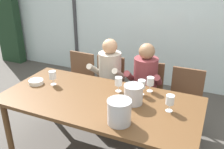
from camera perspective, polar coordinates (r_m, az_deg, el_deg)
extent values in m
plane|color=#4C4742|center=(3.92, 3.92, -8.98)|extent=(14.00, 14.00, 0.00)
cube|color=silver|center=(4.57, 10.05, 13.17)|extent=(7.37, 0.03, 2.60)
cube|color=#38383D|center=(5.21, -8.52, 14.54)|extent=(0.06, 0.06, 2.60)
cube|color=#568942|center=(8.08, 16.47, 14.11)|extent=(13.37, 2.40, 1.77)
cube|color=#1E3823|center=(6.15, -23.17, 14.36)|extent=(0.56, 0.20, 2.60)
cube|color=brown|center=(2.73, -3.00, -5.97)|extent=(2.17, 1.03, 0.04)
cylinder|color=brown|center=(3.20, -22.72, -11.38)|extent=(0.07, 0.07, 0.74)
cylinder|color=brown|center=(3.71, -13.71, -5.05)|extent=(0.07, 0.07, 0.74)
cylinder|color=brown|center=(3.07, 18.01, -12.25)|extent=(0.07, 0.07, 0.74)
cube|color=brown|center=(3.88, -8.27, -1.93)|extent=(0.46, 0.46, 0.03)
cube|color=brown|center=(3.94, -6.81, 2.11)|extent=(0.42, 0.06, 0.42)
cylinder|color=brown|center=(3.95, -11.92, -5.45)|extent=(0.04, 0.04, 0.44)
cylinder|color=brown|center=(3.75, -7.31, -6.81)|extent=(0.04, 0.04, 0.44)
cylinder|color=brown|center=(4.22, -8.76, -3.24)|extent=(0.04, 0.04, 0.44)
cylinder|color=brown|center=(4.03, -4.31, -4.38)|extent=(0.04, 0.04, 0.44)
cube|color=brown|center=(3.67, -1.31, -3.26)|extent=(0.48, 0.48, 0.03)
cube|color=brown|center=(3.74, -0.29, 1.10)|extent=(0.42, 0.07, 0.42)
cylinder|color=brown|center=(3.69, -5.10, -7.27)|extent=(0.04, 0.04, 0.44)
cylinder|color=brown|center=(3.57, 0.55, -8.32)|extent=(0.04, 0.04, 0.44)
cylinder|color=brown|center=(3.99, -2.91, -4.62)|extent=(0.04, 0.04, 0.44)
cylinder|color=brown|center=(3.88, 2.34, -5.49)|extent=(0.04, 0.04, 0.44)
cube|color=brown|center=(3.48, 7.74, -5.03)|extent=(0.50, 0.50, 0.03)
cube|color=brown|center=(3.56, 8.41, -0.39)|extent=(0.42, 0.10, 0.42)
cylinder|color=brown|center=(3.47, 3.90, -9.46)|extent=(0.04, 0.04, 0.44)
cylinder|color=brown|center=(3.43, 10.23, -10.28)|extent=(0.04, 0.04, 0.44)
cylinder|color=brown|center=(3.78, 5.12, -6.40)|extent=(0.04, 0.04, 0.44)
cylinder|color=brown|center=(3.75, 10.87, -7.11)|extent=(0.04, 0.04, 0.44)
cube|color=brown|center=(3.39, 15.99, -6.68)|extent=(0.45, 0.45, 0.03)
cube|color=brown|center=(3.47, 16.89, -1.93)|extent=(0.42, 0.04, 0.42)
cylinder|color=brown|center=(3.37, 11.82, -11.04)|extent=(0.04, 0.04, 0.44)
cylinder|color=brown|center=(3.34, 18.32, -12.20)|extent=(0.04, 0.04, 0.44)
cylinder|color=brown|center=(3.69, 13.10, -7.87)|extent=(0.04, 0.04, 0.44)
cylinder|color=brown|center=(3.66, 18.99, -8.88)|extent=(0.04, 0.04, 0.44)
cylinder|color=#B7AD9E|center=(3.54, -0.48, 0.97)|extent=(0.33, 0.33, 0.52)
sphere|color=tan|center=(3.42, -0.50, 6.45)|extent=(0.21, 0.21, 0.21)
cube|color=#47423D|center=(3.53, -3.18, -3.83)|extent=(0.14, 0.40, 0.13)
cube|color=#47423D|center=(3.46, -0.54, -4.42)|extent=(0.14, 0.40, 0.13)
cylinder|color=#47423D|center=(3.51, -4.64, -8.83)|extent=(0.10, 0.10, 0.46)
cylinder|color=#47423D|center=(3.43, -1.99, -9.54)|extent=(0.10, 0.10, 0.46)
cylinder|color=#B7AD9E|center=(3.52, -4.12, 1.18)|extent=(0.09, 0.33, 0.26)
cylinder|color=#B7AD9E|center=(3.36, 1.57, 0.13)|extent=(0.09, 0.33, 0.26)
cylinder|color=brown|center=(3.38, 7.63, -0.44)|extent=(0.35, 0.35, 0.52)
sphere|color=#936B4C|center=(3.25, 7.97, 5.27)|extent=(0.21, 0.21, 0.21)
cube|color=#47423D|center=(3.34, 5.16, -5.65)|extent=(0.16, 0.41, 0.13)
cube|color=#47423D|center=(3.31, 8.20, -6.12)|extent=(0.16, 0.41, 0.13)
cylinder|color=#47423D|center=(3.30, 4.12, -11.06)|extent=(0.10, 0.10, 0.46)
cylinder|color=#47423D|center=(3.27, 7.23, -11.59)|extent=(0.10, 0.10, 0.46)
cylinder|color=brown|center=(3.30, 4.00, -0.40)|extent=(0.11, 0.33, 0.26)
cylinder|color=brown|center=(3.23, 10.51, -1.30)|extent=(0.11, 0.33, 0.26)
cylinder|color=#B7B7BC|center=(2.61, 4.91, -4.56)|extent=(0.20, 0.20, 0.20)
torus|color=silver|center=(2.56, 4.99, -2.57)|extent=(0.21, 0.21, 0.01)
cylinder|color=#B7B7BC|center=(2.28, 1.68, -8.58)|extent=(0.22, 0.22, 0.23)
torus|color=silver|center=(2.22, 1.71, -6.06)|extent=(0.23, 0.23, 0.01)
cylinder|color=silver|center=(3.18, -16.96, -1.63)|extent=(0.17, 0.17, 0.05)
cylinder|color=silver|center=(2.83, 6.67, -4.48)|extent=(0.07, 0.07, 0.00)
cylinder|color=silver|center=(2.81, 6.71, -3.77)|extent=(0.01, 0.01, 0.07)
cylinder|color=silver|center=(2.78, 6.79, -2.21)|extent=(0.08, 0.08, 0.09)
cylinder|color=#560C1E|center=(2.79, 6.77, -2.71)|extent=(0.07, 0.07, 0.04)
cylinder|color=silver|center=(2.92, 8.61, -3.72)|extent=(0.07, 0.07, 0.00)
cylinder|color=silver|center=(2.90, 8.66, -3.03)|extent=(0.01, 0.01, 0.07)
cylinder|color=silver|center=(2.86, 8.76, -1.51)|extent=(0.08, 0.08, 0.09)
cylinder|color=#E0D184|center=(2.87, 8.73, -1.99)|extent=(0.07, 0.07, 0.04)
cylinder|color=silver|center=(2.88, 1.48, -3.79)|extent=(0.07, 0.07, 0.00)
cylinder|color=silver|center=(2.86, 1.49, -3.09)|extent=(0.01, 0.01, 0.07)
cylinder|color=silver|center=(2.83, 1.51, -1.55)|extent=(0.08, 0.08, 0.09)
cylinder|color=maroon|center=(2.84, 1.50, -2.04)|extent=(0.07, 0.07, 0.04)
cylinder|color=silver|center=(3.12, -13.23, -2.18)|extent=(0.07, 0.07, 0.00)
cylinder|color=silver|center=(3.11, -13.29, -1.52)|extent=(0.01, 0.01, 0.07)
cylinder|color=silver|center=(3.07, -13.44, -0.09)|extent=(0.08, 0.08, 0.09)
cylinder|color=#E0D184|center=(3.08, -13.40, -0.54)|extent=(0.07, 0.07, 0.04)
cylinder|color=silver|center=(2.58, 12.88, -8.05)|extent=(0.07, 0.07, 0.00)
cylinder|color=silver|center=(2.56, 12.96, -7.30)|extent=(0.01, 0.01, 0.07)
cylinder|color=silver|center=(2.52, 13.13, -5.64)|extent=(0.08, 0.08, 0.09)
cylinder|color=#560C1E|center=(2.53, 13.08, -6.17)|extent=(0.07, 0.07, 0.04)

